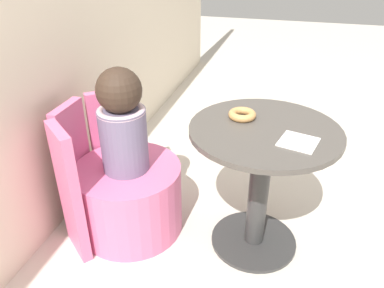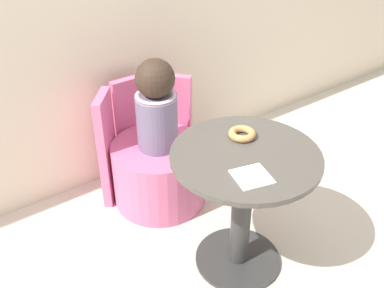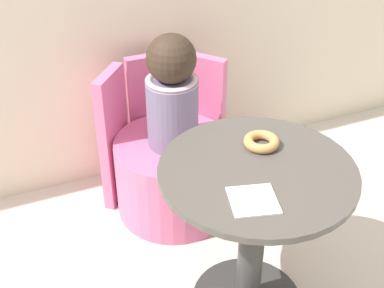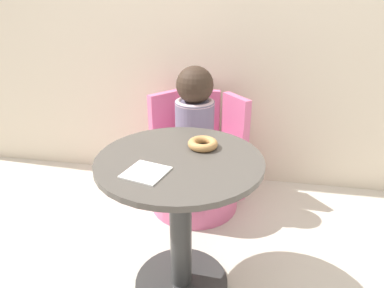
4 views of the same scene
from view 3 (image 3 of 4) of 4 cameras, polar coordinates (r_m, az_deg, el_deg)
name	(u,v)px [view 3 (image 3 of 4)]	position (r m, az deg, el deg)	size (l,w,h in m)	color
round_table	(254,217)	(1.98, 6.60, -7.69)	(0.69, 0.69, 0.68)	#333333
tub_chair	(174,175)	(2.61, -1.94, -3.38)	(0.56, 0.56, 0.39)	#DB6693
booth_backrest	(157,125)	(2.71, -3.79, 2.05)	(0.66, 0.24, 0.70)	#DB6693
child_figure	(172,93)	(2.36, -2.15, 5.49)	(0.24, 0.24, 0.54)	slate
donut	(261,142)	(1.95, 7.42, 0.24)	(0.13, 0.13, 0.04)	tan
paper_napkin	(253,200)	(1.71, 6.56, -6.00)	(0.18, 0.18, 0.01)	white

